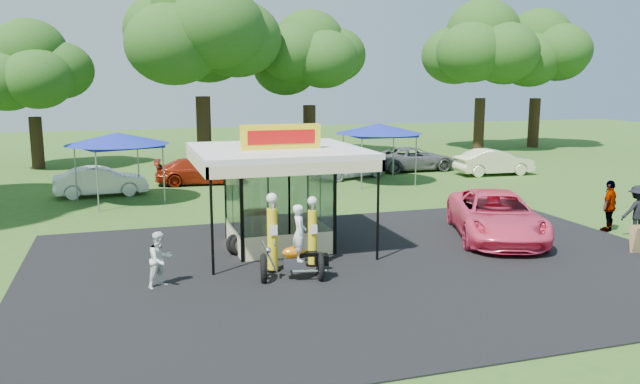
{
  "coord_description": "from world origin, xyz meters",
  "views": [
    {
      "loc": [
        -6.81,
        -14.94,
        5.57
      ],
      "look_at": [
        -0.84,
        4.0,
        2.0
      ],
      "focal_mm": 35.0,
      "sensor_mm": 36.0,
      "label": 1
    }
  ],
  "objects_px": {
    "tent_east": "(379,129)",
    "bg_car_b": "(201,171)",
    "spectator_west": "(160,260)",
    "bg_car_d": "(414,159)",
    "gas_pump_left": "(272,235)",
    "bg_car_e": "(494,162)",
    "bg_car_c": "(346,164)",
    "kiosk_car": "(264,219)",
    "tent_west": "(117,139)",
    "pink_sedan": "(496,216)",
    "gas_pump_right": "(312,233)",
    "bg_car_a": "(101,181)",
    "a_frame_sign": "(639,240)",
    "gas_station_kiosk": "(278,195)",
    "motorcycle": "(297,250)",
    "spectator_east_a": "(637,211)",
    "spectator_east_b": "(609,206)"
  },
  "relations": [
    {
      "from": "gas_pump_left",
      "to": "bg_car_c",
      "type": "height_order",
      "value": "gas_pump_left"
    },
    {
      "from": "bg_car_e",
      "to": "bg_car_d",
      "type": "bearing_deg",
      "value": 53.05
    },
    {
      "from": "gas_station_kiosk",
      "to": "bg_car_e",
      "type": "bearing_deg",
      "value": 36.74
    },
    {
      "from": "gas_pump_right",
      "to": "bg_car_a",
      "type": "distance_m",
      "value": 15.73
    },
    {
      "from": "pink_sedan",
      "to": "gas_station_kiosk",
      "type": "bearing_deg",
      "value": -167.84
    },
    {
      "from": "pink_sedan",
      "to": "tent_east",
      "type": "distance_m",
      "value": 12.74
    },
    {
      "from": "spectator_east_a",
      "to": "bg_car_e",
      "type": "bearing_deg",
      "value": -99.57
    },
    {
      "from": "spectator_west",
      "to": "bg_car_e",
      "type": "xyz_separation_m",
      "value": [
        20.2,
        15.18,
        -0.01
      ]
    },
    {
      "from": "gas_pump_left",
      "to": "tent_west",
      "type": "bearing_deg",
      "value": 108.79
    },
    {
      "from": "gas_pump_right",
      "to": "bg_car_d",
      "type": "height_order",
      "value": "gas_pump_right"
    },
    {
      "from": "spectator_east_b",
      "to": "bg_car_e",
      "type": "relative_size",
      "value": 0.41
    },
    {
      "from": "gas_pump_left",
      "to": "bg_car_c",
      "type": "xyz_separation_m",
      "value": [
        8.16,
        16.18,
        -0.31
      ]
    },
    {
      "from": "kiosk_car",
      "to": "bg_car_c",
      "type": "distance_m",
      "value": 13.46
    },
    {
      "from": "gas_pump_right",
      "to": "spectator_east_b",
      "type": "relative_size",
      "value": 1.12
    },
    {
      "from": "a_frame_sign",
      "to": "bg_car_d",
      "type": "relative_size",
      "value": 0.17
    },
    {
      "from": "a_frame_sign",
      "to": "tent_east",
      "type": "relative_size",
      "value": 0.2
    },
    {
      "from": "pink_sedan",
      "to": "bg_car_d",
      "type": "xyz_separation_m",
      "value": [
        4.77,
        16.38,
        -0.1
      ]
    },
    {
      "from": "bg_car_c",
      "to": "kiosk_car",
      "type": "bearing_deg",
      "value": 127.04
    },
    {
      "from": "bg_car_c",
      "to": "spectator_west",
      "type": "bearing_deg",
      "value": 125.64
    },
    {
      "from": "pink_sedan",
      "to": "spectator_east_b",
      "type": "relative_size",
      "value": 3.1
    },
    {
      "from": "gas_pump_right",
      "to": "bg_car_d",
      "type": "xyz_separation_m",
      "value": [
        11.97,
        17.67,
        -0.31
      ]
    },
    {
      "from": "bg_car_a",
      "to": "motorcycle",
      "type": "bearing_deg",
      "value": -164.26
    },
    {
      "from": "pink_sedan",
      "to": "spectator_west",
      "type": "height_order",
      "value": "pink_sedan"
    },
    {
      "from": "gas_pump_right",
      "to": "bg_car_b",
      "type": "bearing_deg",
      "value": 94.81
    },
    {
      "from": "bg_car_e",
      "to": "bg_car_a",
      "type": "bearing_deg",
      "value": 93.42
    },
    {
      "from": "bg_car_a",
      "to": "bg_car_d",
      "type": "distance_m",
      "value": 18.71
    },
    {
      "from": "bg_car_e",
      "to": "spectator_east_a",
      "type": "bearing_deg",
      "value": 169.55
    },
    {
      "from": "a_frame_sign",
      "to": "gas_pump_left",
      "type": "bearing_deg",
      "value": 179.62
    },
    {
      "from": "bg_car_a",
      "to": "bg_car_d",
      "type": "bearing_deg",
      "value": -83.98
    },
    {
      "from": "a_frame_sign",
      "to": "pink_sedan",
      "type": "relative_size",
      "value": 0.15
    },
    {
      "from": "spectator_east_b",
      "to": "gas_pump_right",
      "type": "bearing_deg",
      "value": -24.39
    },
    {
      "from": "gas_pump_right",
      "to": "a_frame_sign",
      "type": "xyz_separation_m",
      "value": [
        10.53,
        -1.84,
        -0.57
      ]
    },
    {
      "from": "a_frame_sign",
      "to": "pink_sedan",
      "type": "xyz_separation_m",
      "value": [
        -3.32,
        3.14,
        0.37
      ]
    },
    {
      "from": "kiosk_car",
      "to": "tent_east",
      "type": "relative_size",
      "value": 0.6
    },
    {
      "from": "bg_car_c",
      "to": "gas_pump_left",
      "type": "bearing_deg",
      "value": 133.29
    },
    {
      "from": "bg_car_b",
      "to": "motorcycle",
      "type": "bearing_deg",
      "value": -173.49
    },
    {
      "from": "gas_pump_left",
      "to": "gas_pump_right",
      "type": "xyz_separation_m",
      "value": [
        1.28,
        0.2,
        -0.1
      ]
    },
    {
      "from": "spectator_west",
      "to": "bg_car_d",
      "type": "bearing_deg",
      "value": 11.81
    },
    {
      "from": "bg_car_a",
      "to": "a_frame_sign",
      "type": "bearing_deg",
      "value": -137.87
    },
    {
      "from": "gas_pump_left",
      "to": "motorcycle",
      "type": "distance_m",
      "value": 1.12
    },
    {
      "from": "motorcycle",
      "to": "kiosk_car",
      "type": "xyz_separation_m",
      "value": [
        0.35,
        5.87,
        -0.4
      ]
    },
    {
      "from": "spectator_east_a",
      "to": "bg_car_c",
      "type": "xyz_separation_m",
      "value": [
        -5.4,
        15.89,
        -0.1
      ]
    },
    {
      "from": "gas_pump_left",
      "to": "bg_car_e",
      "type": "height_order",
      "value": "gas_pump_left"
    },
    {
      "from": "gas_station_kiosk",
      "to": "tent_east",
      "type": "relative_size",
      "value": 1.15
    },
    {
      "from": "a_frame_sign",
      "to": "spectator_east_a",
      "type": "bearing_deg",
      "value": 55.29
    },
    {
      "from": "gas_pump_right",
      "to": "tent_west",
      "type": "height_order",
      "value": "tent_west"
    },
    {
      "from": "gas_pump_left",
      "to": "tent_east",
      "type": "relative_size",
      "value": 0.51
    },
    {
      "from": "tent_east",
      "to": "bg_car_b",
      "type": "bearing_deg",
      "value": 164.26
    },
    {
      "from": "bg_car_d",
      "to": "tent_west",
      "type": "bearing_deg",
      "value": 105.99
    },
    {
      "from": "bg_car_e",
      "to": "kiosk_car",
      "type": "bearing_deg",
      "value": 124.27
    }
  ]
}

